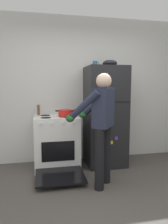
% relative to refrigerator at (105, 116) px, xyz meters
% --- Properties ---
extents(ground, '(8.00, 8.00, 0.00)m').
position_rel_refrigerator_xyz_m(ground, '(-0.44, -1.57, -0.88)').
color(ground, '#4C4742').
extents(kitchen_wall_back, '(6.00, 0.10, 2.70)m').
position_rel_refrigerator_xyz_m(kitchen_wall_back, '(-0.44, 0.38, 0.47)').
color(kitchen_wall_back, silver).
rests_on(kitchen_wall_back, ground).
extents(refrigerator, '(0.68, 0.72, 1.77)m').
position_rel_refrigerator_xyz_m(refrigerator, '(0.00, 0.00, 0.00)').
color(refrigerator, black).
rests_on(refrigerator, ground).
extents(stove_range, '(0.76, 1.22, 0.91)m').
position_rel_refrigerator_xyz_m(stove_range, '(-0.88, -0.02, -0.44)').
color(stove_range, white).
rests_on(stove_range, ground).
extents(person_cook, '(0.70, 0.72, 1.60)m').
position_rel_refrigerator_xyz_m(person_cook, '(-0.32, -0.83, 0.07)').
color(person_cook, black).
rests_on(person_cook, ground).
extents(red_pot, '(0.35, 0.25, 0.11)m').
position_rel_refrigerator_xyz_m(red_pot, '(-0.72, -0.05, 0.08)').
color(red_pot, red).
rests_on(red_pot, stove_range).
extents(coffee_mug, '(0.11, 0.08, 0.10)m').
position_rel_refrigerator_xyz_m(coffee_mug, '(-0.18, 0.05, 0.93)').
color(coffee_mug, '#2D6093').
rests_on(coffee_mug, refrigerator).
extents(pepper_mill, '(0.05, 0.05, 0.18)m').
position_rel_refrigerator_xyz_m(pepper_mill, '(-1.18, 0.20, 0.12)').
color(pepper_mill, brown).
rests_on(pepper_mill, stove_range).
extents(mixing_bowl, '(0.26, 0.26, 0.12)m').
position_rel_refrigerator_xyz_m(mixing_bowl, '(0.08, 0.00, 0.94)').
color(mixing_bowl, black).
rests_on(mixing_bowl, refrigerator).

